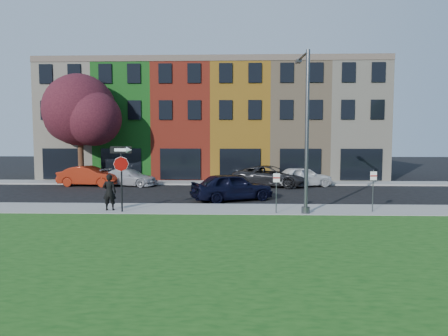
{
  "coord_description": "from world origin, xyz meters",
  "views": [
    {
      "loc": [
        -0.24,
        -17.05,
        3.74
      ],
      "look_at": [
        -0.93,
        4.0,
        2.11
      ],
      "focal_mm": 32.0,
      "sensor_mm": 36.0,
      "label": 1
    }
  ],
  "objects_px": {
    "man": "(109,192)",
    "sedan_near": "(232,187)",
    "street_lamp": "(306,132)",
    "stop_sign": "(121,165)"
  },
  "relations": [
    {
      "from": "man",
      "to": "sedan_near",
      "type": "relative_size",
      "value": 0.35
    },
    {
      "from": "man",
      "to": "stop_sign",
      "type": "bearing_deg",
      "value": 149.04
    },
    {
      "from": "sedan_near",
      "to": "street_lamp",
      "type": "relative_size",
      "value": 0.68
    },
    {
      "from": "sedan_near",
      "to": "stop_sign",
      "type": "bearing_deg",
      "value": 104.72
    },
    {
      "from": "sedan_near",
      "to": "street_lamp",
      "type": "xyz_separation_m",
      "value": [
        3.56,
        -4.22,
        3.17
      ]
    },
    {
      "from": "sedan_near",
      "to": "street_lamp",
      "type": "distance_m",
      "value": 6.37
    },
    {
      "from": "stop_sign",
      "to": "street_lamp",
      "type": "relative_size",
      "value": 0.41
    },
    {
      "from": "man",
      "to": "sedan_near",
      "type": "distance_m",
      "value": 7.23
    },
    {
      "from": "stop_sign",
      "to": "man",
      "type": "height_order",
      "value": "stop_sign"
    },
    {
      "from": "stop_sign",
      "to": "sedan_near",
      "type": "xyz_separation_m",
      "value": [
        5.32,
        4.33,
        -1.55
      ]
    }
  ]
}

